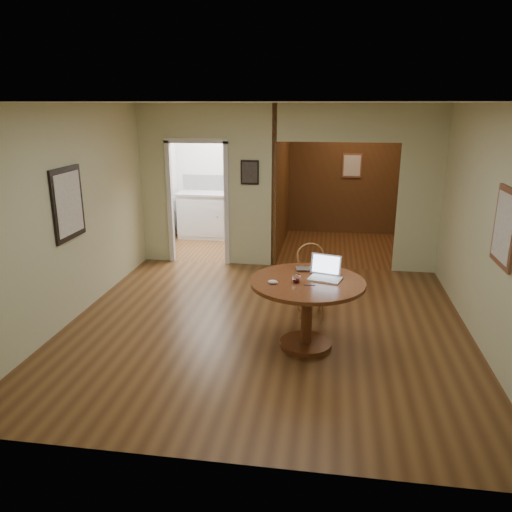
# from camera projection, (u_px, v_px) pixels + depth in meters

# --- Properties ---
(floor) EXTENTS (5.00, 5.00, 0.00)m
(floor) POSITION_uv_depth(u_px,v_px,m) (266.00, 327.00, 6.26)
(floor) COLOR #4F2E16
(floor) RESTS_ON ground
(room_shell) EXTENTS (5.20, 7.50, 5.00)m
(room_shell) POSITION_uv_depth(u_px,v_px,m) (263.00, 186.00, 8.88)
(room_shell) COLOR white
(room_shell) RESTS_ON ground
(dining_table) EXTENTS (1.29, 1.29, 0.80)m
(dining_table) POSITION_uv_depth(u_px,v_px,m) (307.00, 298.00, 5.60)
(dining_table) COLOR brown
(dining_table) RESTS_ON ground
(chair) EXTENTS (0.45, 0.45, 0.95)m
(chair) POSITION_uv_depth(u_px,v_px,m) (311.00, 275.00, 6.55)
(chair) COLOR #AD743D
(chair) RESTS_ON ground
(open_laptop) EXTENTS (0.41, 0.39, 0.25)m
(open_laptop) POSITION_uv_depth(u_px,v_px,m) (325.00, 272.00, 5.62)
(open_laptop) COLOR white
(open_laptop) RESTS_ON dining_table
(closed_laptop) EXTENTS (0.39, 0.28, 0.03)m
(closed_laptop) POSITION_uv_depth(u_px,v_px,m) (311.00, 270.00, 5.83)
(closed_laptop) COLOR #A6A7AB
(closed_laptop) RESTS_ON dining_table
(mouse) EXTENTS (0.11, 0.06, 0.05)m
(mouse) POSITION_uv_depth(u_px,v_px,m) (273.00, 282.00, 5.43)
(mouse) COLOR white
(mouse) RESTS_ON dining_table
(wine_glass) EXTENTS (0.09, 0.09, 0.10)m
(wine_glass) POSITION_uv_depth(u_px,v_px,m) (296.00, 278.00, 5.46)
(wine_glass) COLOR white
(wine_glass) RESTS_ON dining_table
(pen) EXTENTS (0.13, 0.02, 0.01)m
(pen) POSITION_uv_depth(u_px,v_px,m) (309.00, 285.00, 5.39)
(pen) COLOR navy
(pen) RESTS_ON dining_table
(kitchen_cabinet) EXTENTS (2.06, 0.60, 0.94)m
(kitchen_cabinet) POSITION_uv_depth(u_px,v_px,m) (228.00, 216.00, 10.28)
(kitchen_cabinet) COLOR white
(kitchen_cabinet) RESTS_ON ground
(grocery_bag) EXTENTS (0.35, 0.32, 0.30)m
(grocery_bag) POSITION_uv_depth(u_px,v_px,m) (260.00, 186.00, 10.00)
(grocery_bag) COLOR #BFA88C
(grocery_bag) RESTS_ON kitchen_cabinet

